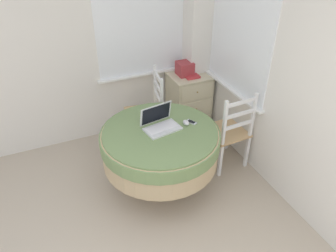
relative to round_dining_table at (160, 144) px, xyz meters
name	(u,v)px	position (x,y,z in m)	size (l,w,h in m)	color
corner_room_shell	(174,68)	(0.23, 0.20, 0.70)	(4.35, 4.77, 2.55)	silver
round_dining_table	(160,144)	(0.00, 0.00, 0.00)	(1.17, 1.17, 0.74)	#4C3D2D
laptop	(160,123)	(0.03, 0.06, 0.21)	(0.38, 0.30, 0.22)	silver
computer_mouse	(186,123)	(0.28, 0.00, 0.18)	(0.06, 0.09, 0.04)	silver
cell_phone	(191,122)	(0.35, 0.02, 0.16)	(0.09, 0.12, 0.01)	#B2B7BC
dining_chair_near_back_window	(147,112)	(0.18, 0.84, -0.13)	(0.50, 0.48, 0.96)	tan
dining_chair_near_right_window	(229,132)	(0.85, 0.07, -0.13)	(0.44, 0.46, 0.96)	tan
corner_cabinet	(189,100)	(0.83, 1.00, -0.21)	(0.52, 0.47, 0.75)	beige
storage_box	(185,68)	(0.77, 1.04, 0.25)	(0.19, 0.19, 0.17)	#9E3338
book_on_cabinet	(190,75)	(0.82, 0.99, 0.18)	(0.17, 0.26, 0.02)	#BC3338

